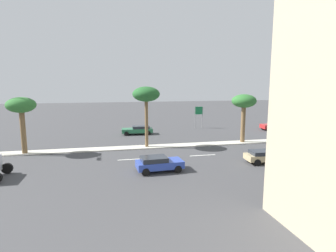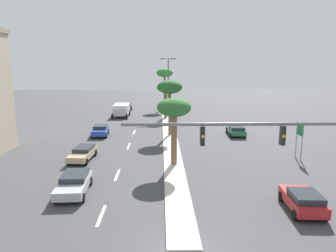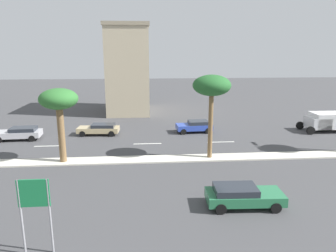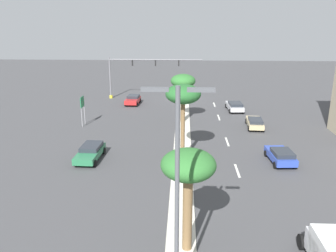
# 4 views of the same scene
# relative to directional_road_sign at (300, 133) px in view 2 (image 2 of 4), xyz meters

# --- Properties ---
(ground_plane) EXTENTS (160.00, 160.00, 0.00)m
(ground_plane) POSITION_rel_directional_road_sign_xyz_m (-12.39, 9.04, -2.62)
(ground_plane) COLOR #424244
(median_curb) EXTENTS (1.80, 63.65, 0.12)m
(median_curb) POSITION_rel_directional_road_sign_xyz_m (-12.39, 16.11, -2.56)
(median_curb) COLOR beige
(median_curb) RESTS_ON ground
(lane_stripe_trailing) EXTENTS (0.20, 2.80, 0.01)m
(lane_stripe_trailing) POSITION_rel_directional_road_sign_xyz_m (-17.24, -11.72, -2.61)
(lane_stripe_trailing) COLOR silver
(lane_stripe_trailing) RESTS_ON ground
(lane_stripe_center) EXTENTS (0.20, 2.80, 0.01)m
(lane_stripe_center) POSITION_rel_directional_road_sign_xyz_m (-17.24, -4.35, -2.61)
(lane_stripe_center) COLOR silver
(lane_stripe_center) RESTS_ON ground
(lane_stripe_rear) EXTENTS (0.20, 2.80, 0.01)m
(lane_stripe_rear) POSITION_rel_directional_road_sign_xyz_m (-17.24, 5.32, -2.61)
(lane_stripe_rear) COLOR silver
(lane_stripe_rear) RESTS_ON ground
(lane_stripe_outboard) EXTENTS (0.20, 2.80, 0.01)m
(lane_stripe_outboard) POSITION_rel_directional_road_sign_xyz_m (-17.24, 12.85, -2.61)
(lane_stripe_outboard) COLOR silver
(lane_stripe_outboard) RESTS_ON ground
(directional_road_sign) EXTENTS (0.10, 1.40, 3.66)m
(directional_road_sign) POSITION_rel_directional_road_sign_xyz_m (0.00, 0.00, 0.00)
(directional_road_sign) COLOR gray
(directional_road_sign) RESTS_ON ground
(palm_tree_center) EXTENTS (3.08, 3.08, 6.12)m
(palm_tree_center) POSITION_rel_directional_road_sign_xyz_m (-12.36, -1.79, 2.54)
(palm_tree_center) COLOR brown
(palm_tree_center) RESTS_ON median_curb
(palm_tree_trailing) EXTENTS (3.18, 3.18, 7.11)m
(palm_tree_trailing) POSITION_rel_directional_road_sign_xyz_m (-12.40, 10.64, 3.59)
(palm_tree_trailing) COLOR brown
(palm_tree_trailing) RESTS_ON median_curb
(palm_tree_front) EXTENTS (3.00, 3.00, 6.05)m
(palm_tree_front) POSITION_rel_directional_road_sign_xyz_m (-12.73, 23.98, 2.48)
(palm_tree_front) COLOR brown
(palm_tree_front) RESTS_ON median_curb
(palm_tree_near) EXTENTS (3.37, 3.37, 8.32)m
(palm_tree_near) POSITION_rel_directional_road_sign_xyz_m (-12.75, 36.28, 4.70)
(palm_tree_near) COLOR brown
(palm_tree_near) RESTS_ON median_curb
(street_lamp_near) EXTENTS (2.90, 0.24, 10.19)m
(street_lamp_near) POSITION_rel_directional_road_sign_xyz_m (-12.20, 27.77, 3.45)
(street_lamp_near) COLOR #515459
(street_lamp_near) RESTS_ON median_curb
(sedan_silver_rear) EXTENTS (2.27, 4.69, 1.32)m
(sedan_silver_rear) POSITION_rel_directional_road_sign_xyz_m (-19.85, -8.06, -1.89)
(sedan_silver_rear) COLOR #B2B2B7
(sedan_silver_rear) RESTS_ON ground
(sedan_blue_right) EXTENTS (2.24, 4.13, 1.32)m
(sedan_blue_right) POSITION_rel_directional_road_sign_xyz_m (-21.48, 10.86, -1.89)
(sedan_blue_right) COLOR #2D47AD
(sedan_blue_right) RESTS_ON ground
(sedan_tan_far) EXTENTS (2.13, 4.62, 1.23)m
(sedan_tan_far) POSITION_rel_directional_road_sign_xyz_m (-21.17, 0.09, -1.93)
(sedan_tan_far) COLOR tan
(sedan_tan_far) RESTS_ON ground
(sedan_green_inboard) EXTENTS (2.16, 4.64, 1.29)m
(sedan_green_inboard) POSITION_rel_directional_road_sign_xyz_m (-3.67, 10.77, -1.90)
(sedan_green_inboard) COLOR #287047
(sedan_green_inboard) RESTS_ON ground
(sedan_red_leading) EXTENTS (2.21, 3.98, 1.36)m
(sedan_red_leading) POSITION_rel_directional_road_sign_xyz_m (-4.58, -11.37, -1.88)
(sedan_red_leading) COLOR red
(sedan_red_leading) RESTS_ON ground
(sedan_black_left) EXTENTS (2.25, 4.09, 1.38)m
(sedan_black_left) POSITION_rel_directional_road_sign_xyz_m (-20.58, 33.54, -1.88)
(sedan_black_left) COLOR black
(sedan_black_left) RESTS_ON ground
(box_truck) EXTENTS (2.74, 5.84, 2.19)m
(box_truck) POSITION_rel_directional_road_sign_xyz_m (-20.59, 26.20, -1.39)
(box_truck) COLOR silver
(box_truck) RESTS_ON ground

